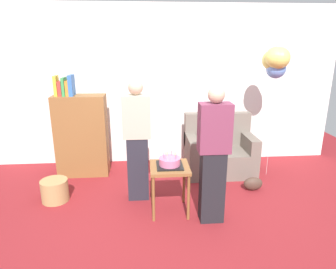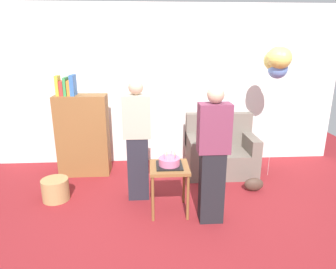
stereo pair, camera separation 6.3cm
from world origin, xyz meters
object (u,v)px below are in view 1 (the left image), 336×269
object	(u,v)px
person_holding_cake	(213,155)
couch	(219,152)
wicker_basket	(55,190)
birthday_cake	(170,162)
person_blowing_candles	(137,141)
handbag	(253,184)
side_table	(170,173)
balloon_bunch	(276,61)
bookshelf	(81,134)

from	to	relation	value
person_holding_cake	couch	bearing A→B (deg)	-76.61
couch	wicker_basket	world-z (taller)	couch
couch	birthday_cake	distance (m)	1.53
person_blowing_candles	handbag	world-z (taller)	person_blowing_candles
couch	handbag	size ratio (longest dim) A/B	3.93
side_table	wicker_basket	world-z (taller)	side_table
handbag	wicker_basket	bearing A→B (deg)	-178.38
birthday_cake	wicker_basket	xyz separation A→B (m)	(-1.53, 0.39, -0.52)
birthday_cake	balloon_bunch	size ratio (longest dim) A/B	0.16
birthday_cake	balloon_bunch	world-z (taller)	balloon_bunch
bookshelf	person_holding_cake	bearing A→B (deg)	-39.94
birthday_cake	balloon_bunch	distance (m)	2.24
couch	wicker_basket	xyz separation A→B (m)	(-2.46, -0.78, -0.19)
person_holding_cake	handbag	world-z (taller)	person_holding_cake
person_blowing_candles	balloon_bunch	size ratio (longest dim) A/B	0.81
handbag	balloon_bunch	bearing A→B (deg)	53.34
side_table	person_blowing_candles	world-z (taller)	person_blowing_candles
bookshelf	side_table	bearing A→B (deg)	-44.20
side_table	couch	bearing A→B (deg)	51.81
couch	bookshelf	distance (m)	2.26
side_table	birthday_cake	world-z (taller)	birthday_cake
wicker_basket	couch	bearing A→B (deg)	17.65
wicker_basket	balloon_bunch	distance (m)	3.65
couch	handbag	distance (m)	0.82
side_table	person_holding_cake	distance (m)	0.62
side_table	person_holding_cake	xyz separation A→B (m)	(0.48, -0.23, 0.31)
couch	handbag	bearing A→B (deg)	-64.00
bookshelf	wicker_basket	size ratio (longest dim) A/B	4.48
couch	person_holding_cake	xyz separation A→B (m)	(-0.44, -1.40, 0.49)
bookshelf	balloon_bunch	world-z (taller)	balloon_bunch
handbag	couch	bearing A→B (deg)	116.00
bookshelf	birthday_cake	xyz separation A→B (m)	(1.31, -1.27, -0.01)
bookshelf	balloon_bunch	xyz separation A→B (m)	(2.96, -0.28, 1.14)
person_blowing_candles	birthday_cake	bearing A→B (deg)	-33.27
birthday_cake	person_blowing_candles	size ratio (longest dim) A/B	0.20
balloon_bunch	wicker_basket	bearing A→B (deg)	-169.34
wicker_basket	handbag	world-z (taller)	wicker_basket
birthday_cake	wicker_basket	world-z (taller)	birthday_cake
side_table	wicker_basket	xyz separation A→B (m)	(-1.53, 0.39, -0.37)
birthday_cake	handbag	xyz separation A→B (m)	(1.26, 0.47, -0.57)
side_table	bookshelf	bearing A→B (deg)	135.80
bookshelf	handbag	size ratio (longest dim) A/B	5.76
couch	side_table	xyz separation A→B (m)	(-0.92, -1.17, 0.18)
bookshelf	wicker_basket	xyz separation A→B (m)	(-0.23, -0.88, -0.53)
person_holding_cake	balloon_bunch	xyz separation A→B (m)	(1.17, 1.22, 0.99)
couch	bookshelf	world-z (taller)	bookshelf
person_blowing_candles	side_table	bearing A→B (deg)	-33.27
couch	handbag	xyz separation A→B (m)	(0.34, -0.70, -0.24)
person_holding_cake	wicker_basket	distance (m)	2.22
side_table	person_blowing_candles	bearing A→B (deg)	135.64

